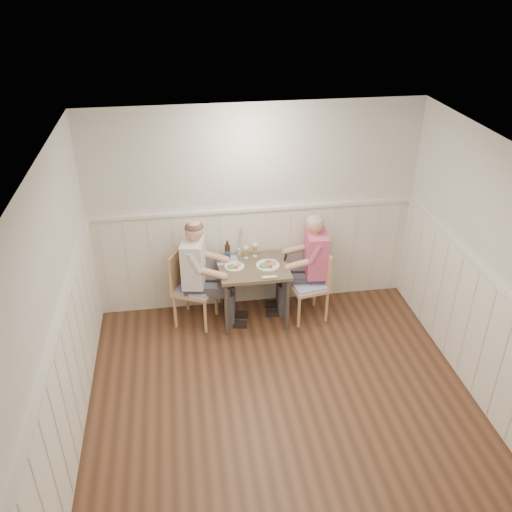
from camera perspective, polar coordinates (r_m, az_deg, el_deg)
The scene contains 16 objects.
ground_plane at distance 5.54m, azimuth 3.51°, elevation -17.45°, with size 4.50×4.50×0.00m, color #442B1A.
room_shell at distance 4.56m, azimuth 4.09°, elevation -4.27°, with size 4.04×4.54×2.60m.
wainscot at distance 5.58m, azimuth 2.28°, elevation -7.49°, with size 4.00×4.49×1.34m.
dining_table at distance 6.54m, azimuth -0.27°, elevation -1.88°, with size 0.83×0.70×0.75m.
chair_right at distance 6.70m, azimuth 5.94°, elevation -2.69°, with size 0.50×0.50×0.92m.
chair_left at distance 6.61m, azimuth -6.97°, elevation -2.97°, with size 0.60×0.60×0.96m.
man_in_pink at distance 6.75m, azimuth 5.84°, elevation -1.65°, with size 0.66×0.46×1.36m.
diner_cream at distance 6.53m, azimuth -6.08°, elevation -2.63°, with size 0.70×0.50×1.41m.
plate_man at distance 6.47m, azimuth 1.19°, elevation -0.92°, with size 0.28×0.28×0.07m.
plate_diner at distance 6.45m, azimuth -2.38°, elevation -1.07°, with size 0.24×0.24×0.06m.
beer_glass_a at distance 6.64m, azimuth -0.11°, elevation 0.85°, with size 0.07×0.07×0.17m.
beer_glass_b at distance 6.60m, azimuth -1.06°, elevation 0.57°, with size 0.06×0.06×0.16m.
beer_bottle at distance 6.60m, azimuth -3.02°, elevation 0.55°, with size 0.07×0.07×0.24m.
rolled_napkin at distance 6.23m, azimuth 1.41°, elevation -2.25°, with size 0.17×0.04×0.04m.
grass_vase at distance 6.65m, azimuth -1.79°, elevation 1.53°, with size 0.05×0.05×0.40m.
gingham_mat at distance 6.61m, azimuth -3.07°, elevation -0.45°, with size 0.27×0.22×0.01m.
Camera 1 is at (-0.89, -3.69, 4.04)m, focal length 38.00 mm.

